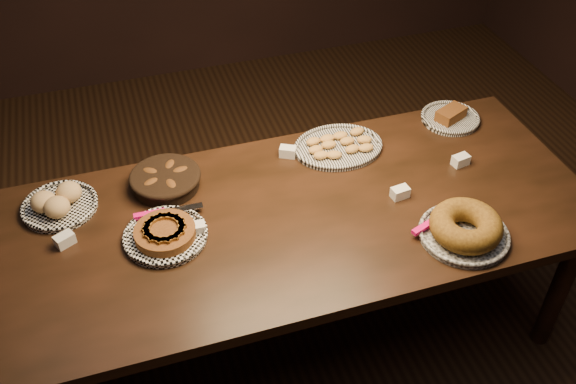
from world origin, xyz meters
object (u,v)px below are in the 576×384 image
object	(u,v)px
buffet_table	(292,227)
bundt_cake_plate	(465,228)
apple_tart_plate	(165,234)
madeleine_platter	(338,146)

from	to	relation	value
buffet_table	bundt_cake_plate	world-z (taller)	bundt_cake_plate
buffet_table	apple_tart_plate	xyz separation A→B (m)	(-0.49, 0.02, 0.10)
apple_tart_plate	madeleine_platter	bearing A→B (deg)	32.00
madeleine_platter	bundt_cake_plate	distance (m)	0.69
buffet_table	madeleine_platter	bearing A→B (deg)	45.94
apple_tart_plate	buffet_table	bearing A→B (deg)	8.86
buffet_table	bundt_cake_plate	size ratio (longest dim) A/B	6.69
apple_tart_plate	bundt_cake_plate	size ratio (longest dim) A/B	0.90
madeleine_platter	apple_tart_plate	bearing A→B (deg)	-136.91
apple_tart_plate	madeleine_platter	distance (m)	0.87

